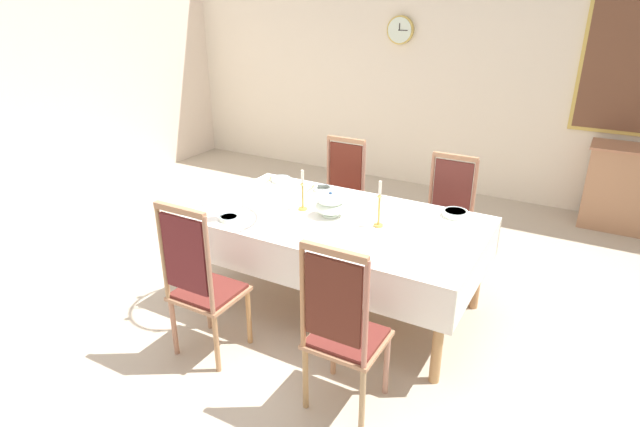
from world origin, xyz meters
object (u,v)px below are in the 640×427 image
(chair_south_a, at_px, (201,282))
(mounted_clock, at_px, (400,30))
(bowl_near_left, at_px, (323,188))
(bowl_near_right, at_px, (281,179))
(candlestick_east, at_px, (379,208))
(bowl_far_right, at_px, (455,213))
(candlestick_west, at_px, (303,194))
(bowl_far_left, at_px, (229,218))
(soup_tureen, at_px, (331,204))
(chair_north_a, at_px, (340,193))
(dining_table, at_px, (339,227))
(spoon_secondary, at_px, (271,178))
(chair_north_b, at_px, (446,214))
(chair_south_b, at_px, (343,329))
(spoon_primary, at_px, (313,187))

(chair_south_a, bearing_deg, mounted_clock, 93.81)
(bowl_near_left, xyz_separation_m, bowl_near_right, (-0.45, 0.02, 0.00))
(candlestick_east, relative_size, bowl_far_right, 1.83)
(candlestick_west, height_order, candlestick_east, candlestick_east)
(bowl_far_left, relative_size, bowl_far_right, 0.76)
(soup_tureen, relative_size, bowl_far_left, 1.64)
(chair_north_a, distance_m, bowl_far_left, 1.50)
(soup_tureen, relative_size, bowl_near_right, 1.39)
(dining_table, relative_size, bowl_far_right, 11.13)
(bowl_near_left, xyz_separation_m, bowl_far_left, (-0.31, -0.92, 0.00))
(soup_tureen, xyz_separation_m, spoon_secondary, (-0.90, 0.51, -0.09))
(chair_north_b, height_order, candlestick_west, candlestick_west)
(dining_table, relative_size, chair_north_b, 2.02)
(bowl_near_left, bearing_deg, bowl_far_left, -108.49)
(bowl_near_right, height_order, bowl_far_left, bowl_near_right)
(chair_south_b, bearing_deg, candlestick_east, 102.59)
(candlestick_east, bearing_deg, spoon_primary, 149.87)
(bowl_near_right, xyz_separation_m, bowl_far_right, (1.62, -0.02, 0.00))
(bowl_near_right, height_order, bowl_far_right, bowl_far_right)
(chair_north_b, bearing_deg, bowl_far_right, 111.41)
(spoon_primary, bearing_deg, chair_north_a, 84.48)
(bowl_near_left, bearing_deg, bowl_far_right, 0.17)
(chair_south_a, relative_size, candlestick_east, 3.30)
(chair_north_a, distance_m, spoon_primary, 0.57)
(chair_north_a, bearing_deg, candlestick_east, 129.80)
(bowl_far_right, relative_size, mounted_clock, 0.57)
(chair_south_b, bearing_deg, spoon_primary, 125.37)
(bowl_near_right, relative_size, bowl_far_left, 1.18)
(chair_north_a, relative_size, candlestick_east, 3.05)
(chair_north_b, bearing_deg, mounted_clock, -57.40)
(dining_table, xyz_separation_m, bowl_near_right, (-0.85, 0.48, 0.10))
(dining_table, relative_size, mounted_clock, 6.39)
(candlestick_east, bearing_deg, chair_south_b, -77.41)
(bowl_far_left, bearing_deg, spoon_secondary, 105.51)
(chair_south_a, height_order, bowl_far_right, chair_south_a)
(chair_south_a, xyz_separation_m, bowl_far_right, (1.29, 1.48, 0.22))
(bowl_far_left, height_order, mounted_clock, mounted_clock)
(spoon_primary, xyz_separation_m, spoon_secondary, (-0.46, 0.02, 0.00))
(bowl_near_left, bearing_deg, candlestick_west, -80.75)
(chair_south_a, height_order, chair_south_b, chair_south_a)
(candlestick_east, height_order, bowl_far_right, candlestick_east)
(chair_north_a, bearing_deg, bowl_near_right, 58.00)
(bowl_far_left, bearing_deg, spoon_primary, 78.42)
(chair_south_a, xyz_separation_m, bowl_far_left, (-0.19, 0.56, 0.22))
(chair_north_b, height_order, spoon_secondary, chair_north_b)
(chair_south_a, bearing_deg, chair_north_a, 90.00)
(chair_south_b, height_order, bowl_far_right, chair_south_b)
(bowl_far_right, bearing_deg, chair_north_b, 111.41)
(bowl_far_right, distance_m, mounted_clock, 3.28)
(chair_south_b, distance_m, candlestick_west, 1.39)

